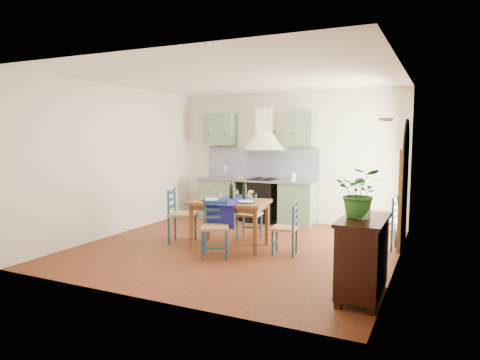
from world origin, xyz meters
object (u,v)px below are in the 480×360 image
chair_near (215,227)px  potted_plant (360,193)px  sideboard (362,254)px  dining_table (230,206)px

chair_near → potted_plant: (2.30, -0.76, 0.77)m
sideboard → potted_plant: bearing=-166.0°
dining_table → potted_plant: (2.33, -1.33, 0.52)m
sideboard → chair_near: bearing=162.3°
sideboard → dining_table: bearing=150.9°
potted_plant → sideboard: bearing=14.0°
chair_near → dining_table: bearing=93.2°
chair_near → potted_plant: bearing=-18.2°
dining_table → sideboard: bearing=-29.1°
dining_table → potted_plant: bearing=-29.8°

